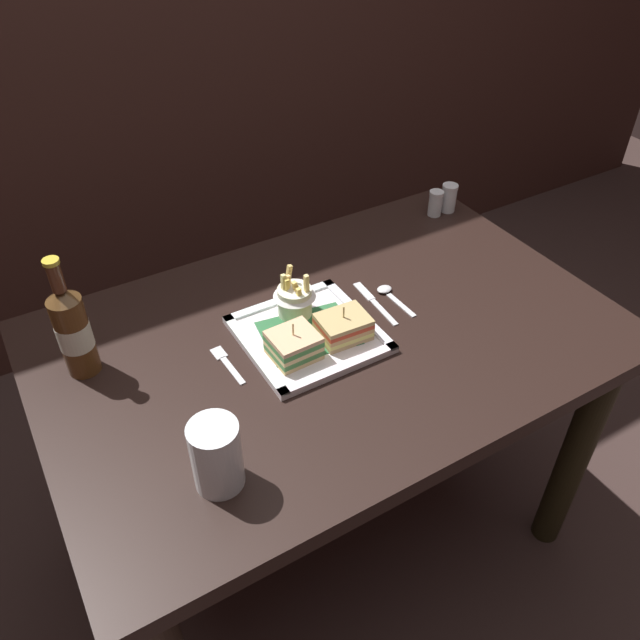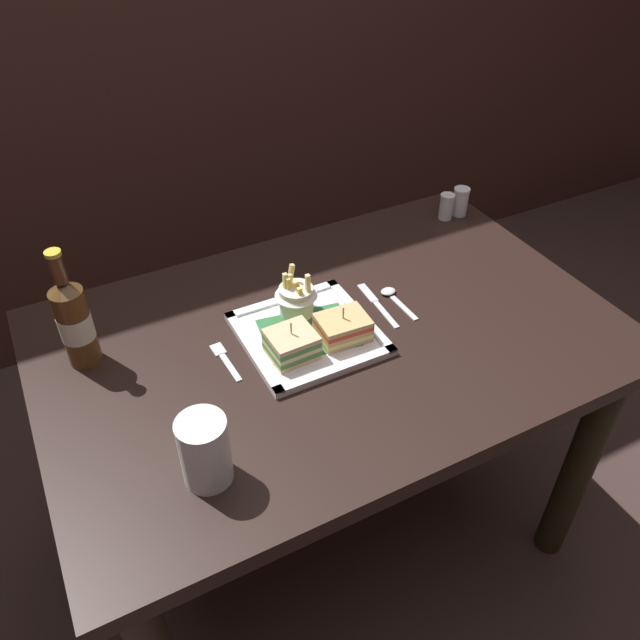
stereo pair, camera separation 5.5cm
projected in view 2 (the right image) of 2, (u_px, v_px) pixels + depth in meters
The scene contains 13 objects.
ground_plane at pixel (329, 529), 1.79m from camera, with size 6.00×6.00×0.00m, color #382825.
dining_table at pixel (331, 375), 1.40m from camera, with size 1.19×0.78×0.73m.
square_plate at pixel (308, 334), 1.31m from camera, with size 0.27×0.27×0.02m.
sandwich_half_left at pixel (292, 344), 1.24m from camera, with size 0.09×0.09×0.08m.
sandwich_half_right at pixel (343, 328), 1.28m from camera, with size 0.11×0.09×0.08m.
fries_cup at pixel (296, 296), 1.33m from camera, with size 0.09×0.09×0.11m.
beer_bottle at pixel (74, 321), 1.20m from camera, with size 0.06×0.06×0.26m.
water_glass at pixel (205, 454), 1.01m from camera, with size 0.08×0.08×0.13m.
fork at pixel (225, 359), 1.26m from camera, with size 0.03×0.12×0.00m.
knife at pixel (377, 303), 1.40m from camera, with size 0.02×0.17×0.00m.
spoon at pixel (392, 296), 1.42m from camera, with size 0.03×0.12×0.01m.
salt_shaker at pixel (446, 208), 1.67m from camera, with size 0.04×0.04×0.07m.
pepper_shaker at pixel (460, 203), 1.68m from camera, with size 0.04×0.04×0.08m.
Camera 2 is at (-0.48, -0.88, 1.60)m, focal length 35.54 mm.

